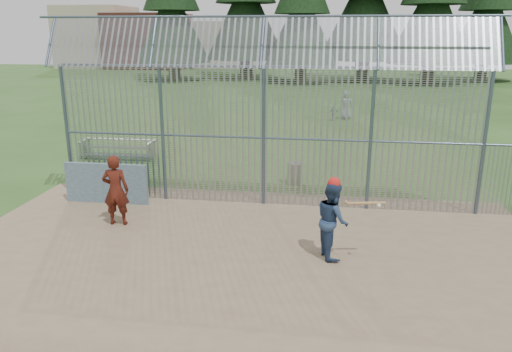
% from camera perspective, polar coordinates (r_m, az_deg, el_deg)
% --- Properties ---
extents(ground, '(120.00, 120.00, 0.00)m').
position_cam_1_polar(ground, '(11.64, -1.43, -8.93)').
color(ground, '#2D511E').
rests_on(ground, ground).
extents(dirt_infield, '(14.00, 10.00, 0.02)m').
position_cam_1_polar(dirt_infield, '(11.19, -1.87, -9.96)').
color(dirt_infield, '#756047').
rests_on(dirt_infield, ground).
extents(dugout_wall, '(2.50, 0.12, 1.20)m').
position_cam_1_polar(dugout_wall, '(15.36, -16.74, -0.80)').
color(dugout_wall, '#38566B').
rests_on(dugout_wall, dirt_infield).
extents(batter, '(0.88, 1.01, 1.75)m').
position_cam_1_polar(batter, '(11.30, 8.73, -4.98)').
color(batter, navy).
rests_on(batter, dirt_infield).
extents(onlooker, '(0.73, 0.52, 1.88)m').
position_cam_1_polar(onlooker, '(13.49, -15.74, -1.56)').
color(onlooker, maroon).
rests_on(onlooker, dirt_infield).
extents(bg_kid_standing, '(0.85, 0.60, 1.65)m').
position_cam_1_polar(bg_kid_standing, '(29.29, 10.26, 7.98)').
color(bg_kid_standing, gray).
rests_on(bg_kid_standing, ground).
extents(bg_kid_seated, '(0.54, 0.30, 0.88)m').
position_cam_1_polar(bg_kid_seated, '(28.70, 8.89, 7.10)').
color(bg_kid_seated, slate).
rests_on(bg_kid_seated, ground).
extents(batting_gear, '(1.26, 0.56, 0.56)m').
position_cam_1_polar(batting_gear, '(11.01, 9.57, -1.26)').
color(batting_gear, red).
rests_on(batting_gear, ground).
extents(trash_can, '(0.56, 0.56, 0.82)m').
position_cam_1_polar(trash_can, '(16.66, 4.49, 0.33)').
color(trash_can, gray).
rests_on(trash_can, ground).
extents(bleacher, '(3.00, 0.95, 0.72)m').
position_cam_1_polar(bleacher, '(20.77, -15.55, 3.09)').
color(bleacher, slate).
rests_on(bleacher, ground).
extents(backstop_fence, '(20.09, 0.81, 5.30)m').
position_cam_1_polar(backstop_fence, '(14.04, 8.21, 5.49)').
color(backstop_fence, '#47566B').
rests_on(backstop_fence, ground).
extents(distant_buildings, '(26.50, 10.50, 8.00)m').
position_cam_1_polar(distant_buildings, '(71.39, -12.65, 14.91)').
color(distant_buildings, brown).
rests_on(distant_buildings, ground).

